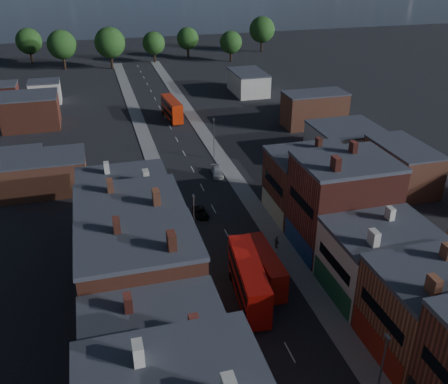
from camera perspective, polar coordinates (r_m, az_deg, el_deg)
pavement_west at (r=86.92m, az=-6.99°, el=0.61°), size 3.00×200.00×0.12m
pavement_east at (r=89.40m, az=1.26°, el=1.59°), size 3.00×200.00×0.12m
lamp_post_1 at (r=48.56m, az=17.62°, el=-18.39°), size 0.25×0.70×8.12m
lamp_post_2 at (r=67.48m, az=-3.42°, el=-2.97°), size 0.25×0.70×8.12m
lamp_post_3 at (r=96.17m, az=-1.16°, el=6.46°), size 0.25×0.70×8.12m
bus_0 at (r=59.12m, az=2.84°, el=-9.94°), size 4.03×12.38×5.25m
bus_1 at (r=62.23m, az=4.74°, el=-8.48°), size 2.57×9.93×4.28m
bus_2 at (r=120.13m, az=-5.98°, el=9.47°), size 3.48×11.34×4.82m
car_2 at (r=77.25m, az=-2.68°, el=-2.34°), size 2.03×4.10×1.12m
car_3 at (r=90.36m, az=-0.79°, el=2.31°), size 2.38×4.80×1.34m
ped_1 at (r=59.23m, az=-2.32°, el=-12.13°), size 0.83×0.46×1.70m
ped_3 at (r=69.32m, az=6.03°, el=-5.73°), size 0.69×1.16×1.85m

